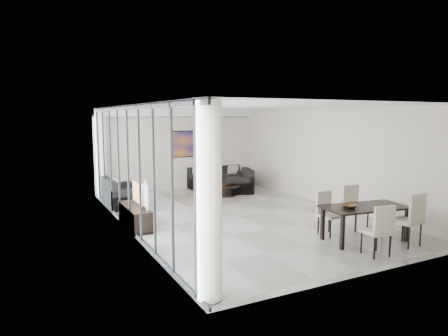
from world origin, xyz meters
TOP-DOWN VIEW (x-y plane):
  - room_shell at (0.46, 0.00)m, footprint 6.00×9.00m
  - window_wall at (-2.86, 0.00)m, footprint 0.37×8.95m
  - soffit at (0.00, 4.30)m, footprint 5.98×0.40m
  - painting at (0.50, 4.47)m, footprint 1.68×0.04m
  - chandelier at (0.30, 2.50)m, footprint 0.66×0.66m
  - rug at (0.31, 2.60)m, footprint 2.54×2.03m
  - coffee_table at (0.91, 2.58)m, footprint 1.05×1.05m
  - bowl_coffee at (0.96, 2.53)m, footprint 0.25×0.25m
  - sofa_main at (1.36, 4.07)m, footprint 2.14×0.88m
  - loveseat at (-2.55, 2.70)m, footprint 0.92×1.64m
  - armchair at (1.59, 2.87)m, footprint 1.16×1.20m
  - side_table at (-2.65, 3.87)m, footprint 0.39×0.39m
  - tv_console at (-2.76, 0.20)m, footprint 0.45×1.61m
  - television at (-2.60, 0.13)m, footprint 0.36×0.99m
  - dining_table at (1.35, -3.10)m, footprint 1.92×1.14m
  - dining_chair_sw at (0.83, -3.97)m, footprint 0.52×0.52m
  - dining_chair_se at (1.88, -3.83)m, footprint 0.56×0.56m
  - dining_chair_nw at (0.95, -2.36)m, footprint 0.50×0.50m
  - dining_chair_ne at (1.83, -2.29)m, footprint 0.49×0.49m
  - bowl_dining at (0.91, -3.08)m, footprint 0.33×0.33m

SIDE VIEW (x-z plane):
  - rug at x=0.31m, z-range 0.00..0.01m
  - coffee_table at x=0.91m, z-range 0.02..0.39m
  - tv_console at x=-2.76m, z-range 0.00..0.50m
  - sofa_main at x=1.36m, z-range -0.13..0.65m
  - loveseat at x=-2.55m, z-range -0.13..0.69m
  - armchair at x=1.59m, z-range -0.13..0.70m
  - side_table at x=-2.65m, z-range 0.09..0.63m
  - bowl_coffee at x=0.96m, z-range 0.37..0.44m
  - dining_chair_nw at x=0.95m, z-range 0.07..1.05m
  - dining_chair_sw at x=0.83m, z-range 0.08..1.09m
  - dining_chair_ne at x=1.83m, z-range 0.08..1.11m
  - dining_chair_se at x=1.88m, z-range 0.09..1.20m
  - dining_table at x=1.35m, z-range 0.29..1.04m
  - television at x=-2.60m, z-range 0.50..1.07m
  - bowl_dining at x=0.91m, z-range 0.75..0.83m
  - room_shell at x=0.46m, z-range 0.00..2.90m
  - window_wall at x=-2.86m, z-range 0.02..2.92m
  - painting at x=0.50m, z-range 1.16..2.14m
  - chandelier at x=0.30m, z-range 2.00..2.71m
  - soffit at x=0.00m, z-range 2.64..2.90m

